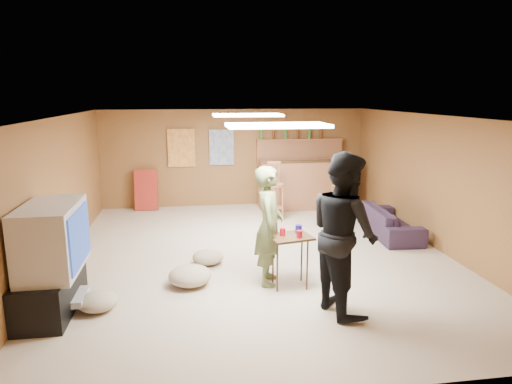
{
  "coord_description": "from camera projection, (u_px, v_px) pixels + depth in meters",
  "views": [
    {
      "loc": [
        -1.06,
        -6.84,
        2.54
      ],
      "look_at": [
        0.0,
        0.2,
        1.0
      ],
      "focal_mm": 32.0,
      "sensor_mm": 36.0,
      "label": 1
    }
  ],
  "objects": [
    {
      "name": "ground",
      "position": [
        258.0,
        256.0,
        7.3
      ],
      "size": [
        7.0,
        7.0,
        0.0
      ],
      "primitive_type": "plane",
      "color": "tan",
      "rests_on": "ground"
    },
    {
      "name": "ceiling",
      "position": [
        258.0,
        117.0,
        6.84
      ],
      "size": [
        6.0,
        7.0,
        0.02
      ],
      "primitive_type": "cube",
      "color": "silver",
      "rests_on": "ground"
    },
    {
      "name": "wall_back",
      "position": [
        235.0,
        158.0,
        10.45
      ],
      "size": [
        6.0,
        0.02,
        2.2
      ],
      "primitive_type": "cube",
      "color": "brown",
      "rests_on": "ground"
    },
    {
      "name": "wall_front",
      "position": [
        324.0,
        275.0,
        3.69
      ],
      "size": [
        6.0,
        0.02,
        2.2
      ],
      "primitive_type": "cube",
      "color": "brown",
      "rests_on": "ground"
    },
    {
      "name": "wall_left",
      "position": [
        55.0,
        195.0,
        6.63
      ],
      "size": [
        0.02,
        7.0,
        2.2
      ],
      "primitive_type": "cube",
      "color": "brown",
      "rests_on": "ground"
    },
    {
      "name": "wall_right",
      "position": [
        438.0,
        183.0,
        7.51
      ],
      "size": [
        0.02,
        7.0,
        2.2
      ],
      "primitive_type": "cube",
      "color": "brown",
      "rests_on": "ground"
    },
    {
      "name": "tv_stand",
      "position": [
        51.0,
        291.0,
        5.4
      ],
      "size": [
        0.55,
        1.3,
        0.5
      ],
      "primitive_type": "cube",
      "color": "black",
      "rests_on": "ground"
    },
    {
      "name": "dvd_box",
      "position": [
        71.0,
        297.0,
        5.46
      ],
      "size": [
        0.35,
        0.5,
        0.08
      ],
      "primitive_type": "cube",
      "color": "#B2B2B7",
      "rests_on": "tv_stand"
    },
    {
      "name": "tv_body",
      "position": [
        52.0,
        238.0,
        5.28
      ],
      "size": [
        0.6,
        1.1,
        0.8
      ],
      "primitive_type": "cube",
      "color": "#B2B2B7",
      "rests_on": "tv_stand"
    },
    {
      "name": "tv_screen",
      "position": [
        80.0,
        237.0,
        5.32
      ],
      "size": [
        0.02,
        0.95,
        0.65
      ],
      "primitive_type": "cube",
      "color": "navy",
      "rests_on": "tv_body"
    },
    {
      "name": "bar_counter",
      "position": [
        304.0,
        184.0,
        10.26
      ],
      "size": [
        2.0,
        0.6,
        1.1
      ],
      "primitive_type": "cube",
      "color": "#935735",
      "rests_on": "ground"
    },
    {
      "name": "bar_lip",
      "position": [
        307.0,
        161.0,
        9.9
      ],
      "size": [
        2.1,
        0.12,
        0.05
      ],
      "primitive_type": "cube",
      "color": "#382312",
      "rests_on": "bar_counter"
    },
    {
      "name": "bar_shelf",
      "position": [
        300.0,
        140.0,
        10.49
      ],
      "size": [
        2.0,
        0.18,
        0.05
      ],
      "primitive_type": "cube",
      "color": "#935735",
      "rests_on": "bar_backing"
    },
    {
      "name": "bar_backing",
      "position": [
        299.0,
        153.0,
        10.57
      ],
      "size": [
        2.0,
        0.14,
        0.6
      ],
      "primitive_type": "cube",
      "color": "#935735",
      "rests_on": "bar_counter"
    },
    {
      "name": "poster_left",
      "position": [
        181.0,
        148.0,
        10.19
      ],
      "size": [
        0.6,
        0.03,
        0.85
      ],
      "primitive_type": "cube",
      "color": "#BF3F26",
      "rests_on": "wall_back"
    },
    {
      "name": "poster_right",
      "position": [
        222.0,
        147.0,
        10.32
      ],
      "size": [
        0.55,
        0.03,
        0.8
      ],
      "primitive_type": "cube",
      "color": "#334C99",
      "rests_on": "wall_back"
    },
    {
      "name": "folding_chair_stack",
      "position": [
        146.0,
        190.0,
        10.11
      ],
      "size": [
        0.5,
        0.26,
        0.91
      ],
      "primitive_type": "cube",
      "rotation": [
        -0.14,
        0.0,
        0.0
      ],
      "color": "#A1281D",
      "rests_on": "ground"
    },
    {
      "name": "ceiling_panel_front",
      "position": [
        277.0,
        125.0,
        5.39
      ],
      "size": [
        1.2,
        0.6,
        0.04
      ],
      "primitive_type": "cube",
      "color": "white",
      "rests_on": "ceiling"
    },
    {
      "name": "ceiling_panel_back",
      "position": [
        248.0,
        115.0,
        8.0
      ],
      "size": [
        1.2,
        0.6,
        0.04
      ],
      "primitive_type": "cube",
      "color": "white",
      "rests_on": "ceiling"
    },
    {
      "name": "person_olive",
      "position": [
        269.0,
        226.0,
        6.1
      ],
      "size": [
        0.52,
        0.66,
        1.62
      ],
      "primitive_type": "imported",
      "rotation": [
        0.0,
        0.0,
        1.33
      ],
      "color": "#5A653A",
      "rests_on": "ground"
    },
    {
      "name": "person_black",
      "position": [
        344.0,
        233.0,
        5.3
      ],
      "size": [
        0.9,
        1.06,
        1.91
      ],
      "primitive_type": "imported",
      "rotation": [
        0.0,
        0.0,
        1.78
      ],
      "color": "black",
      "rests_on": "ground"
    },
    {
      "name": "sofa",
      "position": [
        390.0,
        221.0,
        8.34
      ],
      "size": [
        0.78,
        1.76,
        0.5
      ],
      "primitive_type": "imported",
      "rotation": [
        0.0,
        0.0,
        1.51
      ],
      "color": "black",
      "rests_on": "ground"
    },
    {
      "name": "tray_table",
      "position": [
        290.0,
        261.0,
        6.08
      ],
      "size": [
        0.62,
        0.54,
        0.7
      ],
      "primitive_type": "cube",
      "rotation": [
        0.0,
        0.0,
        0.21
      ],
      "color": "#382312",
      "rests_on": "ground"
    },
    {
      "name": "cup_red_near",
      "position": [
        283.0,
        232.0,
        6.0
      ],
      "size": [
        0.07,
        0.07,
        0.1
      ],
      "primitive_type": "cylinder",
      "rotation": [
        0.0,
        0.0,
        0.0
      ],
      "color": "#B60C1D",
      "rests_on": "tray_table"
    },
    {
      "name": "cup_red_far",
      "position": [
        299.0,
        234.0,
        5.91
      ],
      "size": [
        0.1,
        0.1,
        0.1
      ],
      "primitive_type": "cylinder",
      "rotation": [
        0.0,
        0.0,
        0.44
      ],
      "color": "#B60C1D",
      "rests_on": "tray_table"
    },
    {
      "name": "cup_blue",
      "position": [
        299.0,
        229.0,
        6.09
      ],
      "size": [
        0.11,
        0.11,
        0.12
      ],
      "primitive_type": "cylinder",
      "rotation": [
        0.0,
        0.0,
        -0.41
      ],
      "color": "navy",
      "rests_on": "tray_table"
    },
    {
      "name": "bar_stool_left",
      "position": [
        275.0,
        194.0,
        9.33
      ],
      "size": [
        0.4,
        0.4,
        1.06
      ],
      "primitive_type": null,
      "rotation": [
        0.0,
        0.0,
        0.21
      ],
      "color": "#935735",
      "rests_on": "ground"
    },
    {
      "name": "bar_stool_right",
      "position": [
        341.0,
        192.0,
        9.39
      ],
      "size": [
        0.45,
        0.45,
        1.09
      ],
      "primitive_type": null,
      "rotation": [
        0.0,
        0.0,
        -0.4
      ],
      "color": "#935735",
      "rests_on": "ground"
    },
    {
      "name": "cushion_near_tv",
      "position": [
        190.0,
        276.0,
        6.16
      ],
      "size": [
        0.62,
        0.62,
        0.26
      ],
      "primitive_type": "ellipsoid",
      "rotation": [
        0.0,
        0.0,
        0.06
      ],
      "color": "gray",
      "rests_on": "ground"
    },
    {
      "name": "cushion_mid",
      "position": [
        208.0,
        257.0,
        6.94
      ],
      "size": [
        0.51,
        0.51,
        0.21
      ],
      "primitive_type": "ellipsoid",
      "rotation": [
        0.0,
        0.0,
        -0.08
      ],
      "color": "gray",
      "rests_on": "ground"
    },
    {
      "name": "cushion_far",
      "position": [
        98.0,
        301.0,
        5.45
      ],
      "size": [
        0.59,
        0.59,
        0.21
      ],
      "primitive_type": "ellipsoid",
      "rotation": [
        0.0,
        0.0,
        -0.28
      ],
      "color": "gray",
      "rests_on": "ground"
    },
    {
      "name": "bottle_row",
      "position": [
        292.0,
        133.0,
        10.41
      ],
      "size": [
        1.48,
        0.08,
        0.26
      ],
      "primitive_type": null,
      "color": "#3F7233",
      "rests_on": "bar_shelf"
    }
  ]
}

